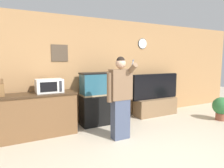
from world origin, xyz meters
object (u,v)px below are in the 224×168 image
at_px(counter_island, 33,115).
at_px(tv_on_stand, 156,103).
at_px(aquarium_on_stand, 102,98).
at_px(knife_block, 1,90).
at_px(person_standing, 120,97).
at_px(potted_plant, 221,107).
at_px(microwave, 49,86).

height_order(counter_island, tv_on_stand, tv_on_stand).
bearing_deg(aquarium_on_stand, knife_block, -176.77).
xyz_separation_m(person_standing, potted_plant, (2.95, -0.18, -0.51)).
height_order(knife_block, tv_on_stand, knife_block).
height_order(knife_block, person_standing, person_standing).
bearing_deg(counter_island, person_standing, -31.38).
xyz_separation_m(counter_island, knife_block, (-0.54, -0.03, 0.57)).
relative_size(knife_block, potted_plant, 0.55).
height_order(knife_block, aquarium_on_stand, aquarium_on_stand).
bearing_deg(person_standing, knife_block, 156.51).
bearing_deg(aquarium_on_stand, potted_plant, -22.62).
relative_size(tv_on_stand, person_standing, 0.94).
relative_size(person_standing, potted_plant, 2.71).
distance_m(knife_block, potted_plant, 5.17).
height_order(microwave, knife_block, knife_block).
xyz_separation_m(aquarium_on_stand, potted_plant, (2.86, -1.19, -0.29)).
xyz_separation_m(knife_block, potted_plant, (5.01, -1.07, -0.67)).
distance_m(counter_island, person_standing, 1.83).
relative_size(aquarium_on_stand, person_standing, 0.78).
height_order(tv_on_stand, person_standing, person_standing).
bearing_deg(knife_block, potted_plant, -12.07).
relative_size(microwave, knife_block, 1.61).
distance_m(counter_island, tv_on_stand, 3.28).
bearing_deg(counter_island, microwave, 6.25).
relative_size(counter_island, potted_plant, 2.88).
xyz_separation_m(aquarium_on_stand, person_standing, (-0.09, -1.01, 0.22)).
bearing_deg(knife_block, microwave, 4.58).
distance_m(microwave, potted_plant, 4.33).
distance_m(microwave, aquarium_on_stand, 1.32).
bearing_deg(aquarium_on_stand, person_standing, -95.11).
distance_m(microwave, tv_on_stand, 3.00).
height_order(microwave, tv_on_stand, tv_on_stand).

